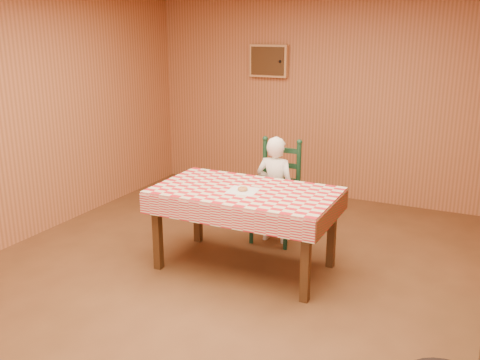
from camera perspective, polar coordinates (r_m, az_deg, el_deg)
name	(u,v)px	position (r m, az deg, el deg)	size (l,w,h in m)	color
ground	(230,292)	(4.68, -1.09, -11.87)	(6.00, 6.00, 0.00)	brown
cabin_walls	(257,71)	(4.63, 1.80, 11.53)	(5.10, 6.05, 2.65)	#B26A40
dining_table	(245,198)	(4.86, 0.55, -1.94)	(1.66, 0.96, 0.77)	#452812
ladder_chair	(277,194)	(5.61, 3.97, -1.46)	(0.44, 0.40, 1.08)	black
seated_child	(275,190)	(5.54, 3.76, -1.04)	(0.41, 0.27, 1.12)	white
napkin	(243,191)	(4.79, 0.30, -1.15)	(0.26, 0.26, 0.00)	white
donut	(243,189)	(4.79, 0.30, -0.95)	(0.09, 0.09, 0.03)	#C48146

